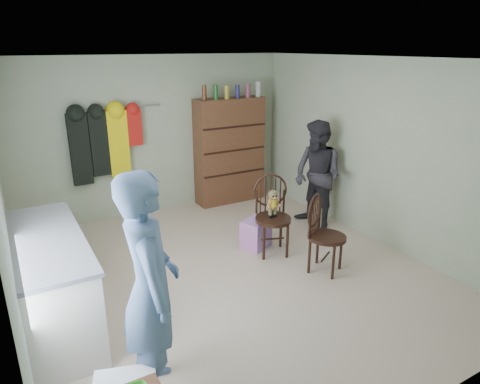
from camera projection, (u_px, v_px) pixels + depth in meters
ground_plane at (230, 274)px, 5.19m from camera, size 5.00×5.00×0.00m
room_walls at (208, 138)px, 5.11m from camera, size 5.00×5.00×5.00m
counter at (53, 282)px, 4.12m from camera, size 0.64×1.86×0.94m
chair_front at (272, 211)px, 5.57m from camera, size 0.60×0.60×1.05m
chair_far at (322, 231)px, 5.12m from camera, size 0.59×0.59×0.97m
striped_bag at (256, 234)px, 5.82m from camera, size 0.46×0.42×0.39m
person_left at (150, 288)px, 3.17m from camera, size 0.55×0.74×1.84m
person_right at (317, 175)px, 6.31m from camera, size 0.70×0.85×1.62m
dresser at (230, 150)px, 7.37m from camera, size 1.20×0.39×2.05m
coat_rack at (104, 143)px, 6.35m from camera, size 1.42×0.12×1.09m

